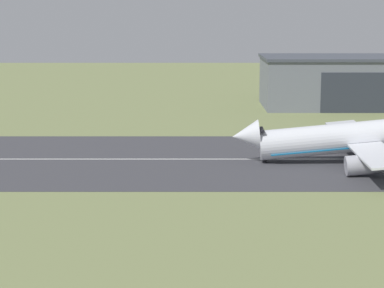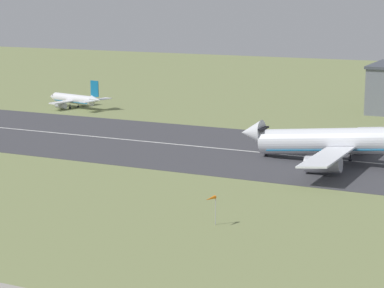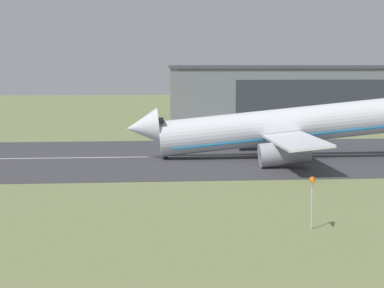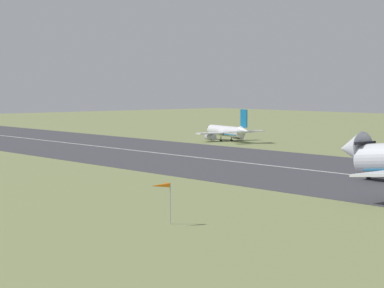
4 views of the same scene
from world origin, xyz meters
name	(u,v)px [view 4 (image 4 of 4)]	position (x,y,z in m)	size (l,w,h in m)	color
ground_plane	(72,213)	(0.00, 63.99, 0.00)	(669.45, 669.45, 0.00)	#7A8451
runway_strip	(360,176)	(0.00, 127.97, 0.03)	(429.45, 55.30, 0.06)	#3D3D42
runway_centreline	(360,176)	(0.00, 127.97, 0.07)	(386.50, 0.70, 0.01)	silver
airplane_parked_west	(227,131)	(-81.93, 169.73, 3.03)	(24.93, 19.85, 10.15)	white
windsock_pole	(161,187)	(14.78, 67.76, 4.72)	(1.18, 2.77, 5.26)	#B7B7BC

